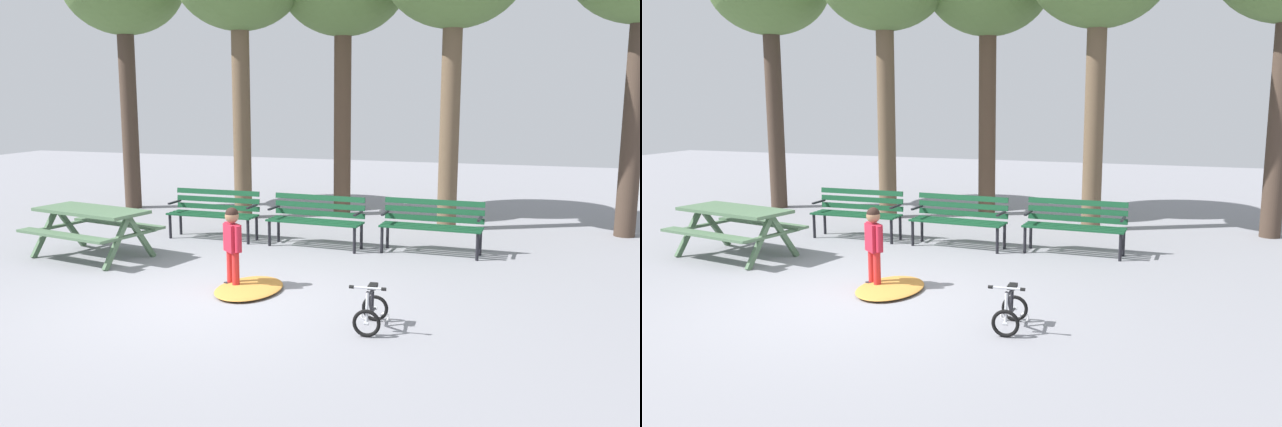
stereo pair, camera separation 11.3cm
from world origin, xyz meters
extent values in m
plane|color=gray|center=(0.00, 0.00, 0.00)|extent=(36.00, 36.00, 0.00)
cube|color=#4C6B4C|center=(-2.78, 1.42, 0.74)|extent=(1.91, 1.10, 0.05)
cube|color=#4C6B4C|center=(-2.89, 0.89, 0.45)|extent=(1.81, 0.59, 0.04)
cube|color=#4C6B4C|center=(-2.68, 1.96, 0.45)|extent=(1.81, 0.59, 0.04)
cube|color=#4C6B4C|center=(-3.60, 1.33, 0.36)|extent=(0.17, 0.57, 0.76)
cube|color=#4C6B4C|center=(-3.50, 1.82, 0.36)|extent=(0.17, 0.57, 0.76)
cube|color=#4C6B4C|center=(-3.55, 1.58, 0.42)|extent=(0.29, 1.09, 0.04)
cube|color=#4C6B4C|center=(-2.07, 1.03, 0.36)|extent=(0.17, 0.57, 0.76)
cube|color=#4C6B4C|center=(-1.97, 1.52, 0.36)|extent=(0.17, 0.57, 0.76)
cube|color=#4C6B4C|center=(-2.02, 1.27, 0.42)|extent=(0.29, 1.09, 0.04)
cube|color=#144728|center=(-1.62, 3.38, 0.44)|extent=(1.60, 0.08, 0.03)
cube|color=#144728|center=(-1.62, 3.26, 0.44)|extent=(1.60, 0.08, 0.03)
cube|color=#144728|center=(-1.62, 3.14, 0.44)|extent=(1.60, 0.08, 0.03)
cube|color=#144728|center=(-1.62, 3.02, 0.44)|extent=(1.60, 0.08, 0.03)
cube|color=#144728|center=(-1.62, 3.42, 0.54)|extent=(1.60, 0.05, 0.09)
cube|color=#144728|center=(-1.62, 3.42, 0.67)|extent=(1.60, 0.05, 0.09)
cube|color=#144728|center=(-1.62, 3.42, 0.81)|extent=(1.60, 0.05, 0.09)
cylinder|color=black|center=(-0.87, 3.03, 0.22)|extent=(0.05, 0.05, 0.44)
cylinder|color=black|center=(-0.87, 3.39, 0.22)|extent=(0.05, 0.05, 0.44)
cube|color=black|center=(-0.87, 3.21, 0.62)|extent=(0.04, 0.40, 0.03)
cylinder|color=black|center=(-2.37, 3.04, 0.22)|extent=(0.05, 0.05, 0.44)
cylinder|color=black|center=(-2.37, 3.40, 0.22)|extent=(0.05, 0.05, 0.44)
cube|color=black|center=(-2.37, 3.22, 0.62)|extent=(0.04, 0.40, 0.03)
cube|color=#144728|center=(0.29, 3.32, 0.44)|extent=(1.60, 0.16, 0.03)
cube|color=#144728|center=(0.28, 3.20, 0.44)|extent=(1.60, 0.16, 0.03)
cube|color=#144728|center=(0.27, 3.08, 0.44)|extent=(1.60, 0.16, 0.03)
cube|color=#144728|center=(0.27, 2.96, 0.44)|extent=(1.60, 0.16, 0.03)
cube|color=#144728|center=(0.29, 3.36, 0.54)|extent=(1.60, 0.14, 0.09)
cube|color=#144728|center=(0.29, 3.36, 0.67)|extent=(1.60, 0.14, 0.09)
cube|color=#144728|center=(0.29, 3.36, 0.81)|extent=(1.60, 0.14, 0.09)
cylinder|color=black|center=(1.02, 2.94, 0.22)|extent=(0.05, 0.05, 0.44)
cylinder|color=black|center=(1.04, 3.30, 0.22)|extent=(0.05, 0.05, 0.44)
cube|color=black|center=(1.03, 3.12, 0.62)|extent=(0.06, 0.40, 0.03)
cylinder|color=black|center=(-0.48, 3.03, 0.22)|extent=(0.05, 0.05, 0.44)
cylinder|color=black|center=(-0.46, 3.39, 0.22)|extent=(0.05, 0.05, 0.44)
cube|color=black|center=(-0.47, 3.21, 0.62)|extent=(0.06, 0.40, 0.03)
cube|color=#144728|center=(2.18, 3.44, 0.44)|extent=(1.60, 0.12, 0.03)
cube|color=#144728|center=(2.18, 3.32, 0.44)|extent=(1.60, 0.12, 0.03)
cube|color=#144728|center=(2.17, 3.20, 0.44)|extent=(1.60, 0.12, 0.03)
cube|color=#144728|center=(2.17, 3.08, 0.44)|extent=(1.60, 0.12, 0.03)
cube|color=#144728|center=(2.18, 3.48, 0.54)|extent=(1.60, 0.10, 0.09)
cube|color=#144728|center=(2.18, 3.48, 0.67)|extent=(1.60, 0.10, 0.09)
cube|color=#144728|center=(2.18, 3.48, 0.81)|extent=(1.60, 0.10, 0.09)
cylinder|color=black|center=(2.92, 3.07, 0.22)|extent=(0.05, 0.05, 0.44)
cylinder|color=black|center=(2.93, 3.43, 0.22)|extent=(0.05, 0.05, 0.44)
cube|color=black|center=(2.93, 3.25, 0.62)|extent=(0.05, 0.40, 0.03)
cylinder|color=black|center=(1.42, 3.12, 0.22)|extent=(0.05, 0.05, 0.44)
cylinder|color=black|center=(1.43, 3.48, 0.22)|extent=(0.05, 0.05, 0.44)
cube|color=black|center=(1.43, 3.30, 0.62)|extent=(0.05, 0.40, 0.03)
cylinder|color=red|center=(0.08, 0.53, 0.25)|extent=(0.10, 0.10, 0.49)
cube|color=black|center=(0.08, 0.53, 0.03)|extent=(0.17, 0.18, 0.06)
cylinder|color=red|center=(-0.05, 0.64, 0.25)|extent=(0.10, 0.10, 0.49)
cube|color=black|center=(-0.05, 0.64, 0.03)|extent=(0.17, 0.18, 0.06)
cube|color=#B71E33|center=(0.02, 0.58, 0.67)|extent=(0.29, 0.28, 0.36)
sphere|color=#996B4C|center=(0.02, 0.58, 0.96)|extent=(0.18, 0.18, 0.18)
sphere|color=black|center=(0.02, 0.58, 0.98)|extent=(0.17, 0.17, 0.17)
cylinder|color=#B71E33|center=(0.14, 0.48, 0.68)|extent=(0.07, 0.07, 0.34)
cylinder|color=#B71E33|center=(-0.11, 0.69, 0.68)|extent=(0.07, 0.07, 0.34)
torus|color=black|center=(2.12, -0.63, 0.15)|extent=(0.30, 0.06, 0.30)
cylinder|color=silver|center=(2.12, -0.63, 0.15)|extent=(0.05, 0.04, 0.04)
torus|color=black|center=(2.09, -0.11, 0.15)|extent=(0.30, 0.06, 0.30)
cylinder|color=silver|center=(2.09, -0.11, 0.15)|extent=(0.05, 0.04, 0.04)
torus|color=white|center=(2.20, -0.11, 0.05)|extent=(0.11, 0.03, 0.11)
torus|color=white|center=(1.98, -0.12, 0.05)|extent=(0.11, 0.03, 0.11)
cylinder|color=black|center=(2.11, -0.45, 0.32)|extent=(0.06, 0.31, 0.32)
cylinder|color=black|center=(2.10, -0.29, 0.30)|extent=(0.04, 0.08, 0.27)
cylinder|color=black|center=(2.09, -0.21, 0.16)|extent=(0.04, 0.20, 0.05)
cylinder|color=silver|center=(2.12, -0.61, 0.31)|extent=(0.04, 0.07, 0.32)
cylinder|color=black|center=(2.11, -0.43, 0.42)|extent=(0.05, 0.32, 0.05)
cube|color=black|center=(2.10, -0.27, 0.45)|extent=(0.10, 0.18, 0.04)
cylinder|color=silver|center=(2.12, -0.59, 0.52)|extent=(0.34, 0.05, 0.02)
cylinder|color=black|center=(2.29, -0.58, 0.52)|extent=(0.05, 0.04, 0.04)
cylinder|color=black|center=(1.95, -0.60, 0.52)|extent=(0.05, 0.04, 0.04)
ellipsoid|color=#C68438|center=(0.27, 0.52, 0.04)|extent=(0.84, 1.19, 0.07)
cylinder|color=#423328|center=(-4.87, 5.66, 1.98)|extent=(0.36, 0.36, 3.96)
cylinder|color=brown|center=(-2.01, 5.32, 1.97)|extent=(0.36, 0.36, 3.94)
cylinder|color=brown|center=(-0.18, 6.33, 1.93)|extent=(0.36, 0.36, 3.87)
cylinder|color=brown|center=(2.15, 5.36, 1.93)|extent=(0.36, 0.36, 3.86)
cylinder|color=#423328|center=(5.27, 5.74, 1.94)|extent=(0.36, 0.36, 3.88)
camera|label=1|loc=(3.73, -7.08, 2.49)|focal=37.45mm
camera|label=2|loc=(3.84, -7.05, 2.49)|focal=37.45mm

